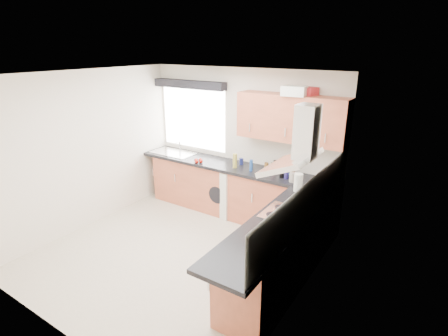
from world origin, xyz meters
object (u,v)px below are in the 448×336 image
Objects in this scene: oven at (283,249)px; upper_cabinets at (291,118)px; washing_machine at (226,189)px; extractor_hood at (299,147)px.

upper_cabinets is (-0.55, 1.32, 1.38)m from oven.
oven is 1.01× the size of washing_machine.
washing_machine is at bearing 145.12° from extractor_hood.
extractor_hood is 0.93× the size of washing_machine.
oven is 1.99m from upper_cabinets.
upper_cabinets is 1.77m from washing_machine.
extractor_hood is 0.46× the size of upper_cabinets.
extractor_hood is at bearing -22.00° from washing_machine.
extractor_hood reaches higher than washing_machine.
extractor_hood is 2.52m from washing_machine.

